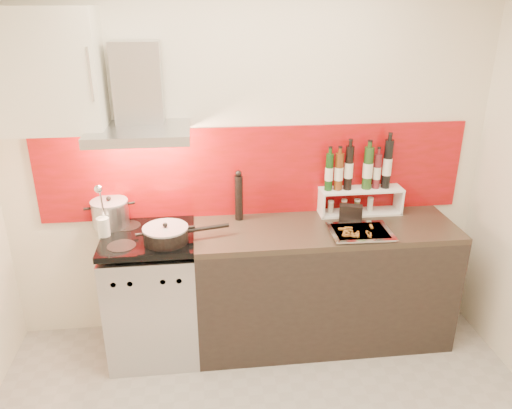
{
  "coord_description": "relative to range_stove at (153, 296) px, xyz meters",
  "views": [
    {
      "loc": [
        -0.34,
        -1.92,
        2.34
      ],
      "look_at": [
        0.0,
        0.95,
        1.15
      ],
      "focal_mm": 35.0,
      "sensor_mm": 36.0,
      "label": 1
    }
  ],
  "objects": [
    {
      "name": "back_wall",
      "position": [
        0.7,
        0.3,
        0.86
      ],
      "size": [
        3.4,
        0.02,
        2.6
      ],
      "primitive_type": "cube",
      "color": "silver",
      "rests_on": "ground"
    },
    {
      "name": "backsplash",
      "position": [
        0.75,
        0.29,
        0.78
      ],
      "size": [
        3.0,
        0.02,
        0.64
      ],
      "primitive_type": "cube",
      "color": "maroon",
      "rests_on": "back_wall"
    },
    {
      "name": "range_stove",
      "position": [
        0.0,
        0.0,
        0.0
      ],
      "size": [
        0.6,
        0.6,
        0.91
      ],
      "color": "#B7B7BA",
      "rests_on": "ground"
    },
    {
      "name": "counter",
      "position": [
        1.2,
        0.0,
        0.01
      ],
      "size": [
        1.8,
        0.6,
        0.9
      ],
      "color": "black",
      "rests_on": "ground"
    },
    {
      "name": "range_hood",
      "position": [
        0.0,
        0.14,
        1.3
      ],
      "size": [
        0.62,
        0.5,
        0.61
      ],
      "color": "#B7B7BA",
      "rests_on": "back_wall"
    },
    {
      "name": "upper_cabinet",
      "position": [
        -0.55,
        0.13,
        1.51
      ],
      "size": [
        0.7,
        0.35,
        0.72
      ],
      "primitive_type": "cube",
      "color": "white",
      "rests_on": "back_wall"
    },
    {
      "name": "stock_pot",
      "position": [
        -0.26,
        0.18,
        0.56
      ],
      "size": [
        0.25,
        0.25,
        0.21
      ],
      "color": "#B7B7BA",
      "rests_on": "range_stove"
    },
    {
      "name": "saute_pan",
      "position": [
        0.13,
        -0.12,
        0.52
      ],
      "size": [
        0.55,
        0.29,
        0.13
      ],
      "color": "black",
      "rests_on": "range_stove"
    },
    {
      "name": "utensil_jar",
      "position": [
        -0.28,
        0.01,
        0.57
      ],
      "size": [
        0.08,
        0.12,
        0.38
      ],
      "color": "silver",
      "rests_on": "range_stove"
    },
    {
      "name": "pepper_mill",
      "position": [
        0.62,
        0.2,
        0.63
      ],
      "size": [
        0.06,
        0.06,
        0.36
      ],
      "color": "black",
      "rests_on": "counter"
    },
    {
      "name": "step_shelf",
      "position": [
        1.48,
        0.2,
        0.7
      ],
      "size": [
        0.59,
        0.16,
        0.54
      ],
      "color": "white",
      "rests_on": "counter"
    },
    {
      "name": "caddy_box",
      "position": [
        1.38,
        0.06,
        0.52
      ],
      "size": [
        0.17,
        0.11,
        0.13
      ],
      "primitive_type": "cube",
      "rotation": [
        0.0,
        0.0,
        -0.3
      ],
      "color": "black",
      "rests_on": "counter"
    },
    {
      "name": "baking_tray",
      "position": [
        1.39,
        -0.13,
        0.47
      ],
      "size": [
        0.41,
        0.32,
        0.03
      ],
      "color": "silver",
      "rests_on": "counter"
    }
  ]
}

